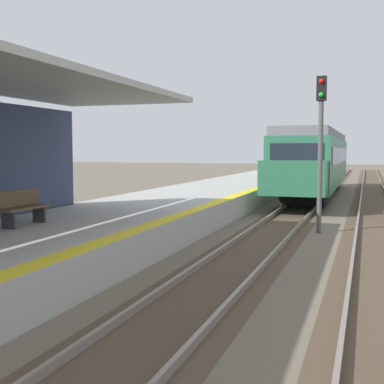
{
  "coord_description": "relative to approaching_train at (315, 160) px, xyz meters",
  "views": [
    {
      "loc": [
        4.86,
        4.73,
        2.77
      ],
      "look_at": [
        2.19,
        12.5,
        2.1
      ],
      "focal_mm": 47.75,
      "sensor_mm": 36.0,
      "label": 1
    }
  ],
  "objects": [
    {
      "name": "rail_signal_post",
      "position": [
        1.47,
        -13.93,
        1.02
      ],
      "size": [
        0.32,
        0.34,
        5.2
      ],
      "color": "#4C4C4C",
      "rests_on": "ground"
    },
    {
      "name": "platform_bench",
      "position": [
        -5.15,
        -20.81,
        -0.8
      ],
      "size": [
        0.45,
        1.6,
        0.88
      ],
      "color": "brown",
      "rests_on": "station_platform"
    },
    {
      "name": "station_platform",
      "position": [
        -4.4,
        -20.1,
        -1.73
      ],
      "size": [
        5.0,
        80.0,
        0.91
      ],
      "color": "#A8A8A3",
      "rests_on": "ground"
    },
    {
      "name": "track_pair_middle",
      "position": [
        3.4,
        -16.1,
        -2.13
      ],
      "size": [
        2.34,
        120.0,
        0.16
      ],
      "color": "#4C3D2D",
      "rests_on": "ground"
    },
    {
      "name": "track_pair_nearest_platform",
      "position": [
        -0.0,
        -16.1,
        -2.13
      ],
      "size": [
        2.34,
        120.0,
        0.16
      ],
      "color": "#4C3D2D",
      "rests_on": "ground"
    },
    {
      "name": "approaching_train",
      "position": [
        0.0,
        0.0,
        0.0
      ],
      "size": [
        2.93,
        19.6,
        4.76
      ],
      "color": "#286647",
      "rests_on": "ground"
    }
  ]
}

